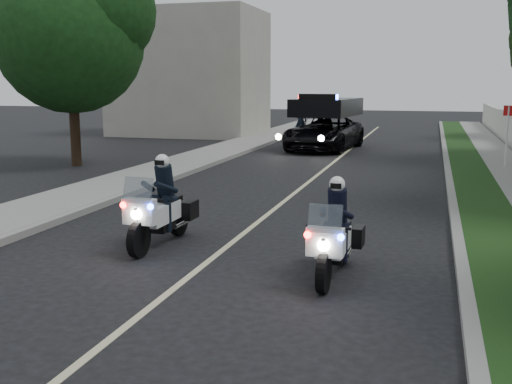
% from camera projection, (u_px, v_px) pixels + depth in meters
% --- Properties ---
extents(ground, '(120.00, 120.00, 0.00)m').
position_uv_depth(ground, '(148.00, 309.00, 8.11)').
color(ground, black).
rests_on(ground, ground).
extents(curb_right, '(0.20, 60.00, 0.15)m').
position_uv_depth(curb_right, '(451.00, 191.00, 16.42)').
color(curb_right, gray).
rests_on(curb_right, ground).
extents(grass_verge, '(1.20, 60.00, 0.16)m').
position_uv_depth(grass_verge, '(478.00, 193.00, 16.23)').
color(grass_verge, '#193814').
rests_on(grass_verge, ground).
extents(curb_left, '(0.20, 60.00, 0.15)m').
position_uv_depth(curb_left, '(172.00, 178.00, 18.67)').
color(curb_left, gray).
rests_on(curb_left, ground).
extents(sidewalk_left, '(2.00, 60.00, 0.16)m').
position_uv_depth(sidewalk_left, '(140.00, 177.00, 18.97)').
color(sidewalk_left, gray).
rests_on(sidewalk_left, ground).
extents(building_far, '(8.00, 6.00, 7.00)m').
position_uv_depth(building_far, '(190.00, 73.00, 34.80)').
color(building_far, '#A8A396').
rests_on(building_far, ground).
extents(lane_marking, '(0.12, 50.00, 0.01)m').
position_uv_depth(lane_marking, '(302.00, 187.00, 17.56)').
color(lane_marking, '#BFB78C').
rests_on(lane_marking, ground).
extents(police_moto_left, '(0.74, 2.01, 1.70)m').
position_uv_depth(police_moto_left, '(161.00, 245.00, 11.30)').
color(police_moto_left, silver).
rests_on(police_moto_left, ground).
extents(police_moto_right, '(0.70, 1.87, 1.57)m').
position_uv_depth(police_moto_right, '(333.00, 276.00, 9.48)').
color(police_moto_right, white).
rests_on(police_moto_right, ground).
extents(police_suv, '(3.17, 5.76, 2.68)m').
position_uv_depth(police_suv, '(324.00, 150.00, 27.31)').
color(police_suv, black).
rests_on(police_suv, ground).
extents(bicycle, '(0.74, 1.70, 0.86)m').
position_uv_depth(bicycle, '(301.00, 142.00, 30.65)').
color(bicycle, black).
rests_on(bicycle, ground).
extents(cyclist, '(0.65, 0.46, 1.71)m').
position_uv_depth(cyclist, '(301.00, 142.00, 30.65)').
color(cyclist, black).
rests_on(cyclist, ground).
extents(sign_post, '(0.47, 0.47, 2.29)m').
position_uv_depth(sign_post, '(504.00, 170.00, 20.94)').
color(sign_post, '#A31B0B').
rests_on(sign_post, ground).
extents(tree_left_near, '(5.81, 5.81, 8.75)m').
position_uv_depth(tree_left_near, '(77.00, 165.00, 22.11)').
color(tree_left_near, '#164015').
rests_on(tree_left_near, ground).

